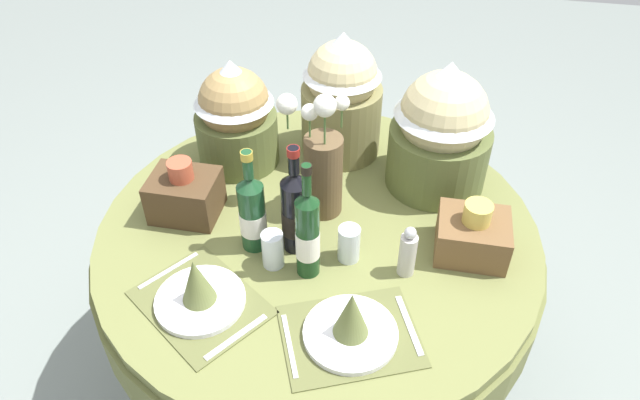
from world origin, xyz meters
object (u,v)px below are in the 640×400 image
object	(u,v)px
dining_table	(318,258)
gift_tub_back_left	(235,111)
tumbler_mid	(349,244)
pepper_mill	(408,253)
wine_bottle_rear	(308,234)
place_setting_left	(199,292)
gift_tub_back_right	(442,124)
flower_vase	(321,165)
wine_bottle_left	(252,212)
tumbler_near_right	(273,249)
wine_bottle_right	(295,211)
woven_basket_side_right	(473,235)
gift_tub_back_centre	(343,91)
place_setting_right	(351,325)
woven_basket_side_left	(185,194)

from	to	relation	value
dining_table	gift_tub_back_left	world-z (taller)	gift_tub_back_left
tumbler_mid	pepper_mill	bearing A→B (deg)	-8.37
dining_table	wine_bottle_rear	distance (m)	0.33
dining_table	place_setting_left	world-z (taller)	place_setting_left
pepper_mill	gift_tub_back_right	distance (m)	0.45
flower_vase	wine_bottle_left	bearing A→B (deg)	-129.33
tumbler_near_right	tumbler_mid	size ratio (longest dim) A/B	1.02
flower_vase	wine_bottle_right	xyz separation A→B (m)	(-0.04, -0.18, -0.04)
tumbler_near_right	woven_basket_side_right	world-z (taller)	woven_basket_side_right
gift_tub_back_centre	woven_basket_side_right	world-z (taller)	gift_tub_back_centre
wine_bottle_rear	tumbler_near_right	size ratio (longest dim) A/B	3.28
dining_table	tumbler_mid	world-z (taller)	tumbler_mid
wine_bottle_left	place_setting_right	bearing A→B (deg)	-39.91
flower_vase	wine_bottle_rear	size ratio (longest dim) A/B	1.14
woven_basket_side_left	woven_basket_side_right	bearing A→B (deg)	-0.36
wine_bottle_right	gift_tub_back_left	size ratio (longest dim) A/B	0.92
woven_basket_side_right	tumbler_near_right	bearing A→B (deg)	-164.01
wine_bottle_right	tumbler_mid	xyz separation A→B (m)	(0.16, -0.02, -0.08)
dining_table	woven_basket_side_right	world-z (taller)	woven_basket_side_right
pepper_mill	woven_basket_side_right	distance (m)	0.21
woven_basket_side_left	woven_basket_side_right	world-z (taller)	woven_basket_side_left
flower_vase	woven_basket_side_right	distance (m)	0.48
place_setting_right	flower_vase	bearing A→B (deg)	109.48
dining_table	woven_basket_side_right	size ratio (longest dim) A/B	6.81
place_setting_left	wine_bottle_right	xyz separation A→B (m)	(0.20, 0.26, 0.09)
tumbler_mid	woven_basket_side_left	size ratio (longest dim) A/B	0.55
wine_bottle_left	gift_tub_back_right	world-z (taller)	gift_tub_back_right
pepper_mill	gift_tub_back_right	size ratio (longest dim) A/B	0.38
tumbler_mid	woven_basket_side_right	bearing A→B (deg)	15.14
tumbler_mid	gift_tub_back_centre	world-z (taller)	gift_tub_back_centre
wine_bottle_right	gift_tub_back_right	xyz separation A→B (m)	(0.38, 0.38, 0.09)
flower_vase	pepper_mill	bearing A→B (deg)	-37.94
place_setting_left	wine_bottle_right	world-z (taller)	wine_bottle_right
wine_bottle_rear	pepper_mill	world-z (taller)	wine_bottle_rear
flower_vase	gift_tub_back_right	world-z (taller)	gift_tub_back_right
place_setting_left	flower_vase	distance (m)	0.51
tumbler_mid	pepper_mill	xyz separation A→B (m)	(0.16, -0.02, 0.02)
tumbler_near_right	gift_tub_back_left	bearing A→B (deg)	117.51
flower_vase	woven_basket_side_left	bearing A→B (deg)	-166.33
place_setting_right	gift_tub_back_centre	size ratio (longest dim) A/B	0.94
tumbler_mid	wine_bottle_right	bearing A→B (deg)	172.46
wine_bottle_right	wine_bottle_rear	bearing A→B (deg)	-59.49
flower_vase	wine_bottle_right	world-z (taller)	flower_vase
wine_bottle_left	woven_basket_side_left	size ratio (longest dim) A/B	1.66
place_setting_left	wine_bottle_left	bearing A→B (deg)	71.30
place_setting_left	dining_table	bearing A→B (deg)	54.59
place_setting_left	gift_tub_back_centre	world-z (taller)	gift_tub_back_centre
place_setting_right	place_setting_left	bearing A→B (deg)	175.88
dining_table	woven_basket_side_left	xyz separation A→B (m)	(-0.41, -0.01, 0.21)
gift_tub_back_right	woven_basket_side_right	xyz separation A→B (m)	(0.12, -0.31, -0.16)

